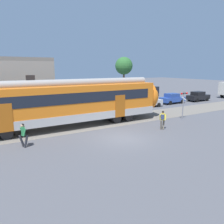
{
  "coord_description": "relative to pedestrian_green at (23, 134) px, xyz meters",
  "views": [
    {
      "loc": [
        -8.88,
        -13.33,
        5.31
      ],
      "look_at": [
        0.43,
        2.39,
        1.6
      ],
      "focal_mm": 35.0,
      "sensor_mm": 36.0,
      "label": 1
    }
  ],
  "objects": [
    {
      "name": "ground_plane",
      "position": [
        6.85,
        -1.83,
        -0.96
      ],
      "size": [
        160.0,
        160.0,
        0.0
      ],
      "primitive_type": "plane",
      "color": "#515156"
    },
    {
      "name": "pedestrian_green",
      "position": [
        0.0,
        0.0,
        0.0
      ],
      "size": [
        0.62,
        0.58,
        1.67
      ],
      "color": "#28282D",
      "rests_on": "ground"
    },
    {
      "name": "pedestrian_yellow",
      "position": [
        11.16,
        -1.54,
        0.03
      ],
      "size": [
        0.7,
        0.5,
        1.67
      ],
      "color": "#6B6051",
      "rests_on": "ground"
    },
    {
      "name": "parked_car_silver",
      "position": [
        17.34,
        7.86,
        -0.18
      ],
      "size": [
        4.01,
        1.77,
        1.54
      ],
      "color": "#B7BABF",
      "rests_on": "ground"
    },
    {
      "name": "parked_car_blue",
      "position": [
        22.45,
        8.31,
        -0.18
      ],
      "size": [
        4.02,
        1.8,
        1.54
      ],
      "color": "#284799",
      "rests_on": "ground"
    },
    {
      "name": "parked_car_black",
      "position": [
        27.97,
        7.99,
        -0.18
      ],
      "size": [
        4.03,
        1.81,
        1.54
      ],
      "color": "black",
      "rests_on": "ground"
    },
    {
      "name": "crossing_signal",
      "position": [
        15.55,
        0.14,
        1.05
      ],
      "size": [
        0.96,
        0.22,
        3.0
      ],
      "color": "gray",
      "rests_on": "ground"
    },
    {
      "name": "street_tree_right",
      "position": [
        19.02,
        16.4,
        4.62
      ],
      "size": [
        2.96,
        2.96,
        7.13
      ],
      "color": "brown",
      "rests_on": "ground"
    }
  ]
}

